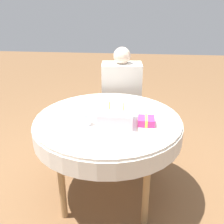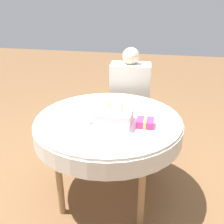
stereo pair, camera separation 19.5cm
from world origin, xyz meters
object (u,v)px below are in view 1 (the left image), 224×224
at_px(chair, 121,105).
at_px(gift_box, 146,121).
at_px(person, 122,91).
at_px(drinking_glass, 85,119).
at_px(birthday_cake, 116,117).

height_order(chair, gift_box, chair).
bearing_deg(person, gift_box, -79.65).
bearing_deg(person, drinking_glass, -107.72).
xyz_separation_m(person, drinking_glass, (-0.21, -0.91, 0.10)).
height_order(birthday_cake, gift_box, birthday_cake).
bearing_deg(person, chair, 90.00).
xyz_separation_m(person, gift_box, (0.23, -0.86, 0.08)).
bearing_deg(chair, drinking_glass, -106.22).
bearing_deg(drinking_glass, gift_box, 6.41).
bearing_deg(person, birthday_cake, -94.00).
bearing_deg(drinking_glass, chair, 78.71).
distance_m(chair, drinking_glass, 1.05).
relative_size(person, drinking_glass, 12.27).
xyz_separation_m(chair, birthday_cake, (0.02, -0.95, 0.30)).
relative_size(person, gift_box, 8.89).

